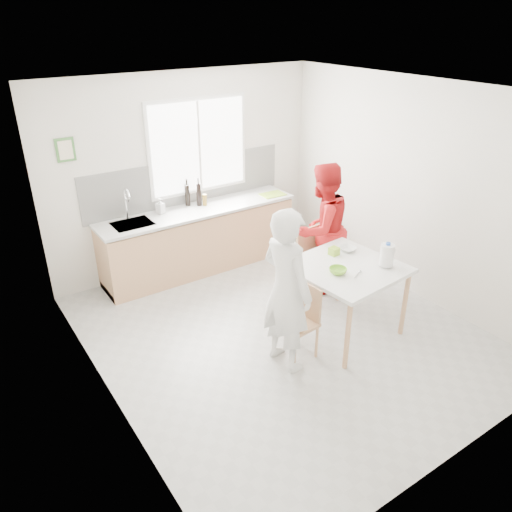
{
  "coord_description": "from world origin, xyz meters",
  "views": [
    {
      "loc": [
        -2.95,
        -3.81,
        3.39
      ],
      "look_at": [
        -0.22,
        0.2,
        0.97
      ],
      "focal_mm": 35.0,
      "sensor_mm": 36.0,
      "label": 1
    }
  ],
  "objects_px": {
    "bowl_white": "(347,249)",
    "wine_bottle_a": "(199,194)",
    "chair_left": "(300,318)",
    "wine_bottle_b": "(187,195)",
    "bowl_green": "(338,271)",
    "person_red": "(321,229)",
    "milk_jug": "(387,255)",
    "person_white": "(287,290)",
    "dining_table": "(346,273)",
    "chair_far": "(314,259)"
  },
  "relations": [
    {
      "from": "person_white",
      "to": "chair_left",
      "type": "bearing_deg",
      "value": -90.0
    },
    {
      "from": "chair_left",
      "to": "milk_jug",
      "type": "relative_size",
      "value": 3.08
    },
    {
      "from": "chair_left",
      "to": "milk_jug",
      "type": "height_order",
      "value": "milk_jug"
    },
    {
      "from": "person_red",
      "to": "bowl_green",
      "type": "relative_size",
      "value": 8.99
    },
    {
      "from": "bowl_green",
      "to": "wine_bottle_b",
      "type": "xyz_separation_m",
      "value": [
        -0.47,
        2.56,
        0.19
      ]
    },
    {
      "from": "person_red",
      "to": "milk_jug",
      "type": "height_order",
      "value": "person_red"
    },
    {
      "from": "chair_left",
      "to": "milk_jug",
      "type": "distance_m",
      "value": 1.18
    },
    {
      "from": "person_white",
      "to": "bowl_green",
      "type": "bearing_deg",
      "value": -94.09
    },
    {
      "from": "chair_far",
      "to": "bowl_white",
      "type": "relative_size",
      "value": 4.53
    },
    {
      "from": "dining_table",
      "to": "wine_bottle_a",
      "type": "bearing_deg",
      "value": 102.45
    },
    {
      "from": "dining_table",
      "to": "chair_far",
      "type": "xyz_separation_m",
      "value": [
        0.27,
        0.85,
        -0.26
      ]
    },
    {
      "from": "chair_left",
      "to": "wine_bottle_b",
      "type": "distance_m",
      "value": 2.63
    },
    {
      "from": "bowl_green",
      "to": "wine_bottle_a",
      "type": "distance_m",
      "value": 2.5
    },
    {
      "from": "chair_far",
      "to": "wine_bottle_b",
      "type": "height_order",
      "value": "wine_bottle_b"
    },
    {
      "from": "person_red",
      "to": "bowl_white",
      "type": "distance_m",
      "value": 0.65
    },
    {
      "from": "dining_table",
      "to": "milk_jug",
      "type": "distance_m",
      "value": 0.49
    },
    {
      "from": "chair_far",
      "to": "bowl_white",
      "type": "height_order",
      "value": "chair_far"
    },
    {
      "from": "dining_table",
      "to": "person_white",
      "type": "height_order",
      "value": "person_white"
    },
    {
      "from": "person_white",
      "to": "bowl_white",
      "type": "relative_size",
      "value": 8.79
    },
    {
      "from": "bowl_green",
      "to": "milk_jug",
      "type": "relative_size",
      "value": 0.72
    },
    {
      "from": "person_white",
      "to": "bowl_green",
      "type": "height_order",
      "value": "person_white"
    },
    {
      "from": "wine_bottle_b",
      "to": "chair_far",
      "type": "bearing_deg",
      "value": -60.49
    },
    {
      "from": "chair_left",
      "to": "bowl_green",
      "type": "relative_size",
      "value": 4.31
    },
    {
      "from": "wine_bottle_a",
      "to": "chair_left",
      "type": "bearing_deg",
      "value": -93.56
    },
    {
      "from": "chair_left",
      "to": "wine_bottle_a",
      "type": "bearing_deg",
      "value": 171.0
    },
    {
      "from": "chair_left",
      "to": "person_red",
      "type": "relative_size",
      "value": 0.48
    },
    {
      "from": "dining_table",
      "to": "bowl_white",
      "type": "bearing_deg",
      "value": 45.25
    },
    {
      "from": "chair_far",
      "to": "person_white",
      "type": "bearing_deg",
      "value": -146.77
    },
    {
      "from": "bowl_white",
      "to": "person_red",
      "type": "bearing_deg",
      "value": 77.08
    },
    {
      "from": "bowl_white",
      "to": "wine_bottle_a",
      "type": "bearing_deg",
      "value": 110.75
    },
    {
      "from": "wine_bottle_a",
      "to": "wine_bottle_b",
      "type": "xyz_separation_m",
      "value": [
        -0.13,
        0.09,
        -0.01
      ]
    },
    {
      "from": "chair_left",
      "to": "bowl_green",
      "type": "distance_m",
      "value": 0.65
    },
    {
      "from": "person_white",
      "to": "bowl_white",
      "type": "distance_m",
      "value": 1.22
    },
    {
      "from": "person_red",
      "to": "wine_bottle_a",
      "type": "distance_m",
      "value": 1.79
    },
    {
      "from": "chair_left",
      "to": "bowl_white",
      "type": "height_order",
      "value": "bowl_white"
    },
    {
      "from": "bowl_green",
      "to": "bowl_white",
      "type": "relative_size",
      "value": 0.97
    },
    {
      "from": "person_white",
      "to": "bowl_green",
      "type": "xyz_separation_m",
      "value": [
        0.7,
        0.02,
        0.0
      ]
    },
    {
      "from": "person_red",
      "to": "wine_bottle_b",
      "type": "distance_m",
      "value": 1.93
    },
    {
      "from": "dining_table",
      "to": "wine_bottle_b",
      "type": "relative_size",
      "value": 4.0
    },
    {
      "from": "chair_far",
      "to": "wine_bottle_a",
      "type": "xyz_separation_m",
      "value": [
        -0.8,
        1.56,
        0.58
      ]
    },
    {
      "from": "person_red",
      "to": "bowl_white",
      "type": "xyz_separation_m",
      "value": [
        -0.14,
        -0.63,
        0.01
      ]
    },
    {
      "from": "chair_left",
      "to": "wine_bottle_a",
      "type": "distance_m",
      "value": 2.55
    },
    {
      "from": "bowl_white",
      "to": "wine_bottle_a",
      "type": "height_order",
      "value": "wine_bottle_a"
    },
    {
      "from": "person_white",
      "to": "bowl_green",
      "type": "distance_m",
      "value": 0.7
    },
    {
      "from": "person_red",
      "to": "wine_bottle_b",
      "type": "xyz_separation_m",
      "value": [
        -1.08,
        1.59,
        0.21
      ]
    },
    {
      "from": "person_white",
      "to": "chair_far",
      "type": "bearing_deg",
      "value": -56.77
    },
    {
      "from": "person_red",
      "to": "bowl_green",
      "type": "bearing_deg",
      "value": 52.39
    },
    {
      "from": "person_white",
      "to": "person_red",
      "type": "bearing_deg",
      "value": -58.39
    },
    {
      "from": "bowl_white",
      "to": "wine_bottle_a",
      "type": "xyz_separation_m",
      "value": [
        -0.81,
        2.13,
        0.21
      ]
    },
    {
      "from": "wine_bottle_b",
      "to": "bowl_green",
      "type": "bearing_deg",
      "value": -79.68
    }
  ]
}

